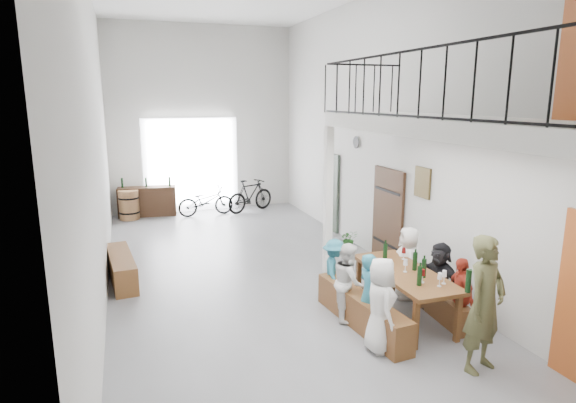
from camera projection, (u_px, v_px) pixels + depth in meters
name	position (u px, v px, depth m)	size (l,w,h in m)	color
floor	(257.00, 274.00, 9.44)	(12.00, 12.00, 0.00)	slate
room_walls	(254.00, 88.00, 8.69)	(12.00, 12.00, 12.00)	silver
gateway_portal	(191.00, 165.00, 14.51)	(2.80, 0.08, 2.80)	white
right_wall_decor	(437.00, 196.00, 8.21)	(0.07, 8.28, 5.07)	#AD4D1E
balcony	(455.00, 130.00, 6.56)	(1.52, 5.62, 4.00)	white
tasting_table	(405.00, 276.00, 7.37)	(0.84, 2.01, 0.79)	brown
bench_inner	(361.00, 311.00, 7.23)	(0.34, 2.15, 0.49)	brown
bench_wall	(434.00, 300.00, 7.72)	(0.23, 1.78, 0.41)	brown
tableware	(415.00, 265.00, 7.20)	(0.47, 1.31, 0.35)	black
side_bench	(121.00, 268.00, 9.04)	(0.40, 1.81, 0.51)	brown
oak_barrel	(129.00, 205.00, 13.62)	(0.57, 0.57, 0.83)	#996C42
serving_counter	(147.00, 201.00, 14.02)	(1.63, 0.45, 0.86)	#3E2717
counter_bottles	(146.00, 182.00, 13.90)	(1.37, 0.29, 0.28)	black
guest_left_a	(381.00, 305.00, 6.47)	(0.64, 0.42, 1.32)	silver
guest_left_b	(369.00, 293.00, 7.00)	(0.44, 0.29, 1.20)	teal
guest_left_c	(348.00, 281.00, 7.42)	(0.59, 0.46, 1.22)	silver
guest_left_d	(334.00, 270.00, 8.09)	(0.70, 0.40, 1.08)	teal
guest_right_a	(460.00, 294.00, 7.06)	(0.66, 0.27, 1.12)	#AD2E1D
guest_right_b	(439.00, 278.00, 7.60)	(1.09, 0.35, 1.18)	black
guest_right_c	(408.00, 263.00, 8.20)	(0.62, 0.40, 1.26)	silver
host_standing	(485.00, 304.00, 5.96)	(0.64, 0.42, 1.76)	#4C4C2B
potted_plant	(349.00, 239.00, 11.03)	(0.39, 0.34, 0.43)	#16461A
bicycle_near	(206.00, 201.00, 14.06)	(0.57, 1.62, 0.85)	black
bicycle_far	(250.00, 196.00, 14.53)	(0.47, 1.65, 0.99)	black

